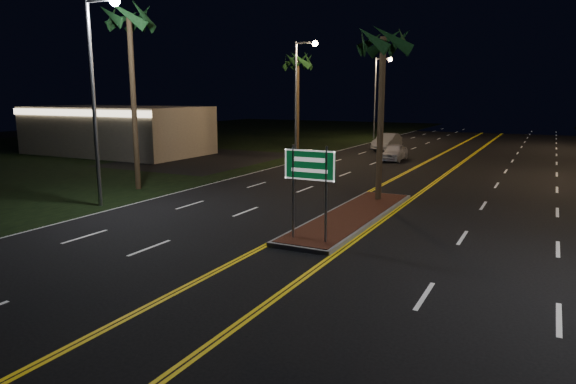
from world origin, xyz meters
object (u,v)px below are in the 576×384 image
Objects in this scene: palm_median at (383,42)px; car_far at (387,140)px; palm_left_far at (298,62)px; streetlight_left_mid at (300,86)px; palm_left_near at (129,20)px; streetlight_left_near at (98,79)px; highway_sign at (309,174)px; streetlight_left_far at (379,88)px; commercial_building at (117,130)px; car_near at (394,151)px; median_island at (352,216)px.

car_far is (-6.38, 23.04, -6.41)m from palm_median.
palm_median is 0.94× the size of palm_left_far.
streetlight_left_mid is 16.39m from palm_left_near.
streetlight_left_near is 12.55m from palm_median.
streetlight_left_near reaches higher than highway_sign.
streetlight_left_far is at bearing 107.58° from palm_median.
commercial_building is 1.70× the size of palm_left_far.
car_near is (6.98, -17.80, -4.92)m from streetlight_left_far.
median_island is at bearing 90.00° from highway_sign.
streetlight_left_mid is at bearing 121.98° from median_island.
car_near is at bearing 100.71° from median_island.
streetlight_left_far is at bearing 90.00° from streetlight_left_near.
palm_left_near reaches higher than highway_sign.
palm_left_far is at bearing 95.21° from streetlight_left_near.
highway_sign is 0.36× the size of palm_left_far.
highway_sign is (0.00, -4.20, 2.32)m from median_island.
car_near is at bearing -68.59° from streetlight_left_far.
palm_median reaches higher than median_island.
commercial_building is (-26.00, 12.99, 1.92)m from median_island.
palm_median is 17.38m from car_near.
car_far is at bearing -67.97° from streetlight_left_far.
median_island is 1.05× the size of palm_left_near.
palm_left_near is 21.74m from car_near.
palm_left_near is 2.21× the size of car_near.
palm_median reaches higher than highway_sign.
streetlight_left_near is 2.03× the size of car_near.
streetlight_left_near reaches higher than palm_left_far.
streetlight_left_far is (-10.61, 41.20, 3.25)m from highway_sign.
car_far is (-6.38, 30.75, -1.54)m from highway_sign.
highway_sign is at bearing -77.16° from car_far.
streetlight_left_far is 35.18m from palm_median.
streetlight_left_far is 2.03× the size of car_near.
commercial_building is 1.67× the size of streetlight_left_mid.
streetlight_left_mid is 5.01m from palm_left_far.
commercial_building is 2.89× the size of car_far.
palm_median is at bearing -78.40° from car_near.
streetlight_left_near is at bearing -90.00° from streetlight_left_far.
streetlight_left_far is (-10.61, 37.00, 5.57)m from median_island.
palm_left_near reaches higher than median_island.
highway_sign is 0.36× the size of streetlight_left_far.
streetlight_left_far is 0.92× the size of palm_left_near.
palm_left_near reaches higher than car_near.
car_far is (4.23, 9.54, -4.79)m from streetlight_left_mid.
streetlight_left_near is at bearing -164.22° from median_island.
streetlight_left_near is 1.00× the size of streetlight_left_mid.
car_far is (-2.75, 7.35, 0.13)m from car_near.
highway_sign is at bearing -90.00° from palm_median.
streetlight_left_far is (0.00, 20.00, 0.00)m from streetlight_left_mid.
car_near reaches higher than median_island.
streetlight_left_near is (-10.61, -3.00, 5.57)m from median_island.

